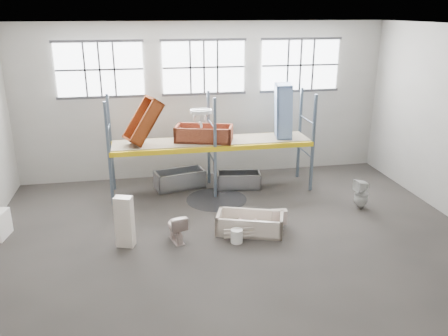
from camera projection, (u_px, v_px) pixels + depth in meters
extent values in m
cube|color=#46413D|center=(235.00, 245.00, 11.00)|extent=(12.00, 10.00, 0.10)
cube|color=silver|center=(238.00, 24.00, 9.32)|extent=(12.00, 10.00, 0.10)
cube|color=#A09D95|center=(204.00, 101.00, 14.84)|extent=(12.00, 0.10, 5.00)
cube|color=#A09D95|center=(325.00, 258.00, 5.48)|extent=(12.00, 0.10, 5.00)
cube|color=white|center=(100.00, 70.00, 13.82)|extent=(2.60, 0.04, 1.60)
cube|color=white|center=(204.00, 67.00, 14.38)|extent=(2.60, 0.04, 1.60)
cube|color=white|center=(300.00, 65.00, 14.94)|extent=(2.60, 0.04, 1.60)
cube|color=slate|center=(109.00, 155.00, 12.65)|extent=(0.08, 0.08, 3.00)
cube|color=slate|center=(111.00, 143.00, 13.77)|extent=(0.08, 0.08, 3.00)
cube|color=slate|center=(215.00, 149.00, 13.18)|extent=(0.08, 0.08, 3.00)
cube|color=slate|center=(209.00, 138.00, 14.29)|extent=(0.08, 0.08, 3.00)
cube|color=slate|center=(313.00, 144.00, 13.70)|extent=(0.08, 0.08, 3.00)
cube|color=slate|center=(300.00, 134.00, 14.82)|extent=(0.08, 0.08, 3.00)
cube|color=yellow|center=(215.00, 149.00, 13.18)|extent=(6.00, 0.10, 0.14)
cube|color=yellow|center=(209.00, 138.00, 14.29)|extent=(6.00, 0.10, 0.14)
cube|color=gray|center=(212.00, 141.00, 13.71)|extent=(5.90, 1.10, 0.03)
cylinder|color=black|center=(217.00, 199.00, 13.49)|extent=(1.80, 1.80, 0.00)
cube|color=#C5AEA5|center=(279.00, 217.00, 11.70)|extent=(0.42, 0.23, 0.38)
imported|color=beige|center=(247.00, 223.00, 11.63)|extent=(0.52, 0.52, 0.17)
imported|color=beige|center=(176.00, 227.00, 10.97)|extent=(0.57, 0.79, 0.72)
cube|color=silver|center=(125.00, 222.00, 10.66)|extent=(0.47, 0.38, 1.25)
imported|color=silver|center=(361.00, 194.00, 12.78)|extent=(0.42, 0.41, 0.84)
imported|color=silver|center=(201.00, 127.00, 13.22)|extent=(0.66, 0.52, 0.56)
cylinder|color=white|center=(237.00, 236.00, 10.95)|extent=(0.34, 0.34, 0.34)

